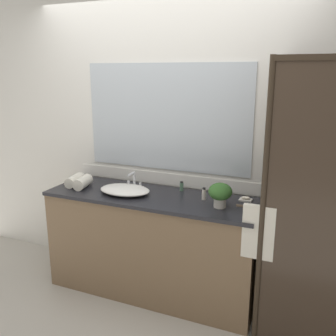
% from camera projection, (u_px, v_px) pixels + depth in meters
% --- Properties ---
extents(ground_plane, '(8.00, 8.00, 0.00)m').
position_uv_depth(ground_plane, '(153.00, 290.00, 3.31)').
color(ground_plane, '#B7B2A8').
extents(wall_back_with_mirror, '(4.40, 0.06, 2.60)m').
position_uv_depth(wall_back_with_mirror, '(168.00, 141.00, 3.29)').
color(wall_back_with_mirror, silver).
rests_on(wall_back_with_mirror, ground_plane).
extents(vanity_cabinet, '(1.80, 0.58, 0.90)m').
position_uv_depth(vanity_cabinet, '(153.00, 244.00, 3.21)').
color(vanity_cabinet, brown).
rests_on(vanity_cabinet, ground_plane).
extents(shower_enclosure, '(1.20, 0.59, 2.00)m').
position_uv_depth(shower_enclosure, '(315.00, 211.00, 2.41)').
color(shower_enclosure, '#2D2319').
rests_on(shower_enclosure, ground_plane).
extents(sink_basin, '(0.44, 0.31, 0.06)m').
position_uv_depth(sink_basin, '(125.00, 190.00, 3.12)').
color(sink_basin, white).
rests_on(sink_basin, vanity_cabinet).
extents(faucet, '(0.17, 0.13, 0.15)m').
position_uv_depth(faucet, '(134.00, 183.00, 3.26)').
color(faucet, silver).
rests_on(faucet, vanity_cabinet).
extents(potted_plant, '(0.18, 0.18, 0.19)m').
position_uv_depth(potted_plant, '(220.00, 193.00, 2.78)').
color(potted_plant, beige).
rests_on(potted_plant, vanity_cabinet).
extents(soap_dish, '(0.10, 0.07, 0.04)m').
position_uv_depth(soap_dish, '(246.00, 199.00, 2.95)').
color(soap_dish, silver).
rests_on(soap_dish, vanity_cabinet).
extents(amenity_bottle_body_wash, '(0.03, 0.03, 0.08)m').
position_uv_depth(amenity_bottle_body_wash, '(182.00, 186.00, 3.19)').
color(amenity_bottle_body_wash, '#4C7056').
rests_on(amenity_bottle_body_wash, vanity_cabinet).
extents(amenity_bottle_lotion, '(0.03, 0.03, 0.09)m').
position_uv_depth(amenity_bottle_lotion, '(227.00, 192.00, 3.03)').
color(amenity_bottle_lotion, silver).
rests_on(amenity_bottle_lotion, vanity_cabinet).
extents(amenity_bottle_shampoo, '(0.03, 0.03, 0.10)m').
position_uv_depth(amenity_bottle_shampoo, '(204.00, 194.00, 2.97)').
color(amenity_bottle_shampoo, silver).
rests_on(amenity_bottle_shampoo, vanity_cabinet).
extents(rolled_towel_near_edge, '(0.13, 0.24, 0.09)m').
position_uv_depth(rolled_towel_near_edge, '(75.00, 180.00, 3.34)').
color(rolled_towel_near_edge, silver).
rests_on(rolled_towel_near_edge, vanity_cabinet).
extents(rolled_towel_middle, '(0.14, 0.23, 0.10)m').
position_uv_depth(rolled_towel_middle, '(83.00, 182.00, 3.27)').
color(rolled_towel_middle, silver).
rests_on(rolled_towel_middle, vanity_cabinet).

